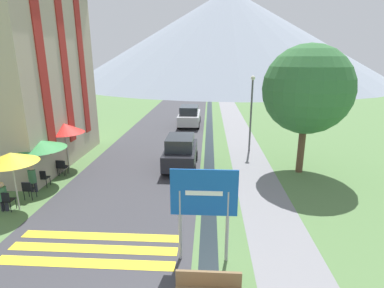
{
  "coord_description": "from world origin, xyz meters",
  "views": [
    {
      "loc": [
        1.15,
        -4.27,
        5.87
      ],
      "look_at": [
        0.32,
        10.0,
        1.8
      ],
      "focal_mm": 28.0,
      "sensor_mm": 36.0,
      "label": 1
    }
  ],
  "objects": [
    {
      "name": "crosswalk_marking",
      "position": [
        -2.5,
        3.85,
        0.01
      ],
      "size": [
        5.44,
        1.84,
        0.01
      ],
      "color": "yellow",
      "rests_on": "ground_plane"
    },
    {
      "name": "hotel_building",
      "position": [
        -9.39,
        12.0,
        5.72
      ],
      "size": [
        5.9,
        8.7,
        10.58
      ],
      "color": "tan",
      "rests_on": "ground_plane"
    },
    {
      "name": "tree_by_path",
      "position": [
        6.05,
        11.21,
        4.39
      ],
      "size": [
        4.48,
        4.48,
        6.64
      ],
      "color": "brown",
      "rests_on": "ground_plane"
    },
    {
      "name": "cafe_chair_nearest",
      "position": [
        -6.81,
        6.08,
        0.51
      ],
      "size": [
        0.4,
        0.4,
        0.85
      ],
      "rotation": [
        0.0,
        0.0,
        0.17
      ],
      "color": "black",
      "rests_on": "ground_plane"
    },
    {
      "name": "ground_plane",
      "position": [
        0.0,
        20.0,
        0.0
      ],
      "size": [
        160.0,
        160.0,
        0.0
      ],
      "primitive_type": "plane",
      "color": "#517542"
    },
    {
      "name": "cafe_chair_far_left",
      "position": [
        -6.49,
        9.94,
        0.51
      ],
      "size": [
        0.4,
        0.4,
        0.85
      ],
      "rotation": [
        0.0,
        0.0,
        0.4
      ],
      "color": "black",
      "rests_on": "ground_plane"
    },
    {
      "name": "streetlamp",
      "position": [
        3.84,
        14.94,
        2.91
      ],
      "size": [
        0.28,
        0.28,
        4.87
      ],
      "color": "#515156",
      "rests_on": "ground_plane"
    },
    {
      "name": "cafe_chair_middle",
      "position": [
        -6.62,
        8.43,
        0.51
      ],
      "size": [
        0.4,
        0.4,
        0.85
      ],
      "rotation": [
        0.0,
        0.0,
        -0.08
      ],
      "color": "black",
      "rests_on": "ground_plane"
    },
    {
      "name": "parked_car_far",
      "position": [
        -0.63,
        22.45,
        0.91
      ],
      "size": [
        1.93,
        4.54,
        1.82
      ],
      "color": "#B2B2B7",
      "rests_on": "ground_plane"
    },
    {
      "name": "person_seated_far",
      "position": [
        -6.81,
        7.91,
        0.7
      ],
      "size": [
        0.32,
        0.32,
        1.27
      ],
      "color": "#282833",
      "rests_on": "ground_plane"
    },
    {
      "name": "cafe_umbrella_rear_red",
      "position": [
        -6.65,
        11.11,
        2.26
      ],
      "size": [
        2.07,
        2.07,
        2.52
      ],
      "color": "#B7B2A8",
      "rests_on": "ground_plane"
    },
    {
      "name": "footpath",
      "position": [
        3.6,
        30.0,
        0.0
      ],
      "size": [
        2.2,
        60.0,
        0.01
      ],
      "color": "slate",
      "rests_on": "ground_plane"
    },
    {
      "name": "cafe_chair_near_left",
      "position": [
        -6.55,
        7.12,
        0.51
      ],
      "size": [
        0.4,
        0.4,
        0.85
      ],
      "rotation": [
        0.0,
        0.0,
        -0.3
      ],
      "color": "black",
      "rests_on": "ground_plane"
    },
    {
      "name": "cafe_umbrella_front_yellow",
      "position": [
        -6.46,
        6.24,
        2.21
      ],
      "size": [
        2.02,
        2.02,
        2.41
      ],
      "color": "#B7B2A8",
      "rests_on": "ground_plane"
    },
    {
      "name": "cafe_chair_far_right",
      "position": [
        -6.39,
        9.89,
        0.51
      ],
      "size": [
        0.4,
        0.4,
        0.85
      ],
      "rotation": [
        0.0,
        0.0,
        -0.34
      ],
      "color": "black",
      "rests_on": "ground_plane"
    },
    {
      "name": "drainage_channel",
      "position": [
        1.2,
        30.0,
        0.0
      ],
      "size": [
        0.6,
        60.0,
        0.0
      ],
      "color": "black",
      "rests_on": "ground_plane"
    },
    {
      "name": "person_seated_near",
      "position": [
        -6.97,
        6.11,
        0.68
      ],
      "size": [
        0.32,
        0.32,
        1.23
      ],
      "color": "#282833",
      "rests_on": "ground_plane"
    },
    {
      "name": "mountain_distant",
      "position": [
        5.65,
        77.3,
        11.3
      ],
      "size": [
        78.77,
        78.77,
        22.61
      ],
      "color": "gray",
      "rests_on": "ground_plane"
    },
    {
      "name": "road",
      "position": [
        -2.5,
        30.0,
        0.0
      ],
      "size": [
        6.4,
        60.0,
        0.01
      ],
      "color": "#38383D",
      "rests_on": "ground_plane"
    },
    {
      "name": "cafe_umbrella_middle_green",
      "position": [
        -6.81,
        8.79,
        2.01
      ],
      "size": [
        2.45,
        2.45,
        2.22
      ],
      "color": "#B7B2A8",
      "rests_on": "ground_plane"
    },
    {
      "name": "road_sign",
      "position": [
        1.04,
        3.54,
        1.94
      ],
      "size": [
        1.93,
        0.11,
        2.91
      ],
      "color": "#9E9EA3",
      "rests_on": "ground_plane"
    },
    {
      "name": "parked_car_near",
      "position": [
        -0.4,
        11.52,
        0.91
      ],
      "size": [
        1.79,
        3.84,
        1.82
      ],
      "color": "black",
      "rests_on": "ground_plane"
    }
  ]
}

